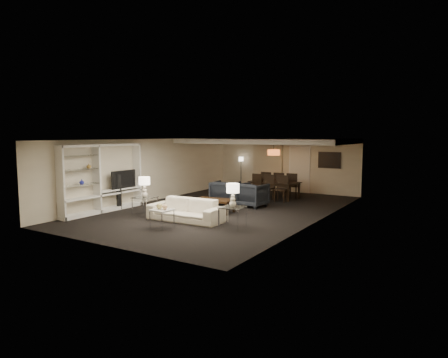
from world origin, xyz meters
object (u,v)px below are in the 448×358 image
floor_lamp (241,173)px  chair_nr (281,189)px  coffee_table (214,206)px  vase_blue (82,182)px  pendant_light (274,152)px  floor_speaker (119,192)px  chair_nl (254,187)px  vase_amber (89,166)px  marble_table (162,219)px  dining_table (274,190)px  sofa (186,210)px  chair_fm (280,184)px  chair_fl (268,184)px  armchair_left (225,192)px  side_table_left (145,206)px  television (121,179)px  chair_nm (267,188)px  armchair_right (253,195)px  table_lamp_left (144,187)px  table_lamp_right (233,195)px  chair_fr (293,185)px  side_table_right (233,217)px

floor_lamp → chair_nr: bearing=-38.4°
coffee_table → vase_blue: bearing=-139.8°
pendant_light → floor_speaker: bearing=-122.6°
floor_speaker → chair_nl: floor_speaker is taller
coffee_table → vase_amber: bearing=-143.1°
marble_table → dining_table: 6.60m
sofa → chair_fm: size_ratio=2.27×
floor_speaker → chair_fl: 6.61m
chair_nl → vase_blue: bearing=-110.1°
armchair_left → dining_table: size_ratio=0.48×
side_table_left → dining_table: dining_table is taller
armchair_left → television: size_ratio=0.87×
chair_nm → chair_fl: same height
side_table_left → marble_table: 2.03m
television → dining_table: size_ratio=0.55×
dining_table → marble_table: bearing=-88.7°
pendant_light → chair_fl: bearing=139.7°
armchair_right → chair_nm: 1.55m
pendant_light → floor_speaker: (-3.50, -5.48, -1.29)m
marble_table → vase_amber: vase_amber is taller
table_lamp_left → dining_table: table_lamp_left is taller
pendant_light → sofa: size_ratio=0.22×
chair_nm → floor_lamp: (-2.71, 2.63, 0.26)m
pendant_light → floor_lamp: 3.27m
vase_amber → chair_fm: bearing=61.8°
armchair_left → chair_nm: (1.05, 1.54, 0.08)m
vase_amber → armchair_right: bearing=46.9°
table_lamp_right → chair_fl: size_ratio=0.64×
sofa → floor_lamp: size_ratio=1.51×
chair_fm → chair_fr: same height
chair_nm → floor_lamp: bearing=131.1°
table_lamp_left → coffee_table: bearing=43.3°
sofa → coffee_table: 1.60m
armchair_left → chair_fm: size_ratio=0.93×
side_table_left → vase_amber: bearing=-151.1°
sofa → marble_table: (-0.00, -1.10, -0.08)m
marble_table → chair_nr: chair_nr is taller
side_table_left → chair_nm: size_ratio=0.62×
table_lamp_right → vase_amber: 5.15m
floor_speaker → dining_table: (3.66, 5.20, -0.27)m
sofa → marble_table: sofa is taller
sofa → side_table_right: sofa is taller
armchair_left → dining_table: (1.05, 2.19, -0.09)m
sofa → armchair_left: armchair_left is taller
chair_nl → vase_amber: bearing=-111.4°
pendant_light → chair_fl: 1.51m
table_lamp_left → vase_amber: bearing=-151.1°
armchair_left → chair_nl: 1.60m
pendant_light → vase_blue: (-3.61, -6.97, -0.78)m
side_table_right → chair_nl: bearing=110.9°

